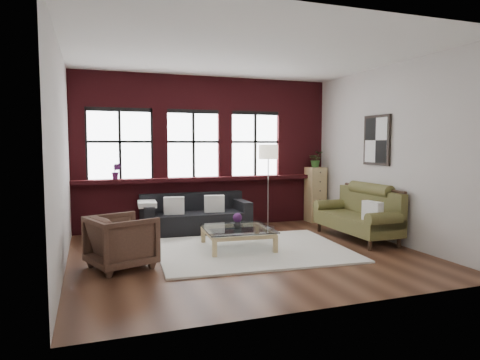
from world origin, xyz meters
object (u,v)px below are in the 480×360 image
object	(u,v)px
dark_sofa	(196,213)
coffee_table	(237,239)
vintage_settee	(356,212)
vase	(237,224)
armchair	(121,241)
floor_lamp	(268,183)
drawer_chest	(315,194)

from	to	relation	value
dark_sofa	coffee_table	world-z (taller)	dark_sofa
vintage_settee	vase	xyz separation A→B (m)	(-2.35, 0.00, -0.08)
dark_sofa	armchair	distance (m)	2.62
vintage_settee	armchair	distance (m)	4.31
vase	floor_lamp	size ratio (longest dim) A/B	0.07
vintage_settee	coffee_table	xyz separation A→B (m)	(-2.35, 0.00, -0.34)
armchair	coffee_table	xyz separation A→B (m)	(1.93, 0.49, -0.21)
dark_sofa	drawer_chest	distance (m)	2.91
vase	dark_sofa	bearing A→B (deg)	101.85
armchair	floor_lamp	world-z (taller)	floor_lamp
vase	floor_lamp	distance (m)	2.01
drawer_chest	dark_sofa	bearing A→B (deg)	-174.41
dark_sofa	armchair	bearing A→B (deg)	-127.44
vintage_settee	coffee_table	world-z (taller)	vintage_settee
dark_sofa	drawer_chest	world-z (taller)	drawer_chest
vase	coffee_table	bearing A→B (deg)	0.00
vase	floor_lamp	xyz separation A→B (m)	(1.21, 1.52, 0.52)
coffee_table	drawer_chest	xyz separation A→B (m)	(2.55, 1.88, 0.45)
coffee_table	floor_lamp	world-z (taller)	floor_lamp
armchair	vase	xyz separation A→B (m)	(1.93, 0.49, 0.05)
vintage_settee	armchair	size ratio (longest dim) A/B	2.28
coffee_table	floor_lamp	distance (m)	2.09
vase	drawer_chest	distance (m)	3.17
coffee_table	drawer_chest	world-z (taller)	drawer_chest
armchair	floor_lamp	xyz separation A→B (m)	(3.14, 2.00, 0.57)
dark_sofa	armchair	world-z (taller)	dark_sofa
coffee_table	floor_lamp	xyz separation A→B (m)	(1.21, 1.52, 0.78)
dark_sofa	drawer_chest	bearing A→B (deg)	5.59
armchair	drawer_chest	size ratio (longest dim) A/B	0.68
vintage_settee	floor_lamp	bearing A→B (deg)	126.93
vintage_settee	coffee_table	size ratio (longest dim) A/B	1.72
armchair	coffee_table	distance (m)	2.00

